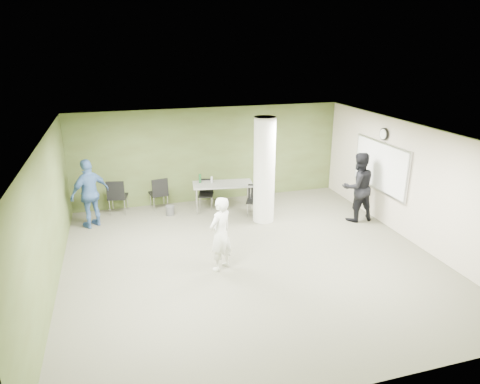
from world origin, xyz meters
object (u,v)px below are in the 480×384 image
object	(u,v)px
chair_back_left	(117,194)
man_black	(358,187)
folding_table	(222,185)
woman_white	(220,234)
man_blue	(90,193)

from	to	relation	value
chair_back_left	man_black	distance (m)	6.55
folding_table	woman_white	distance (m)	3.40
chair_back_left	man_blue	xyz separation A→B (m)	(-0.65, -0.67, 0.32)
folding_table	man_blue	bearing A→B (deg)	-168.94
woman_white	man_black	size ratio (longest dim) A/B	0.86
chair_back_left	man_black	world-z (taller)	man_black
folding_table	chair_back_left	world-z (taller)	folding_table
woman_white	folding_table	bearing A→B (deg)	-138.98
chair_back_left	woman_white	distance (m)	4.30
man_blue	woman_white	bearing A→B (deg)	97.26
folding_table	chair_back_left	bearing A→B (deg)	178.43
man_black	chair_back_left	bearing A→B (deg)	-21.07
woman_white	man_black	world-z (taller)	man_black
folding_table	man_blue	world-z (taller)	man_blue
chair_back_left	woman_white	xyz separation A→B (m)	(2.02, -3.79, 0.22)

